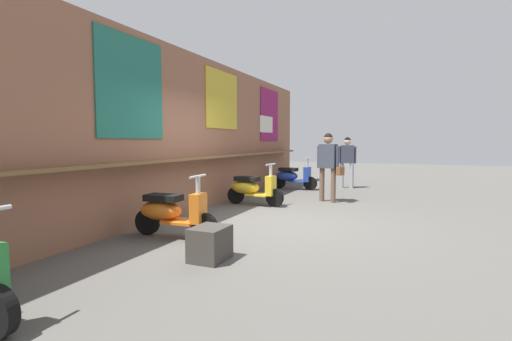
{
  "coord_description": "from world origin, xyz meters",
  "views": [
    {
      "loc": [
        -6.32,
        -2.34,
        1.47
      ],
      "look_at": [
        1.42,
        0.92,
        0.81
      ],
      "focal_mm": 26.4,
      "sensor_mm": 36.0,
      "label": 1
    }
  ],
  "objects_px": {
    "scooter_blue": "(292,176)",
    "merchandise_crate": "(210,243)",
    "scooter_orange": "(170,212)",
    "shopper_browsing": "(347,157)",
    "scooter_yellow": "(252,188)",
    "shopper_with_handbag": "(329,160)"
  },
  "relations": [
    {
      "from": "shopper_browsing",
      "to": "scooter_yellow",
      "type": "bearing_deg",
      "value": -37.22
    },
    {
      "from": "scooter_blue",
      "to": "merchandise_crate",
      "type": "height_order",
      "value": "scooter_blue"
    },
    {
      "from": "shopper_with_handbag",
      "to": "merchandise_crate",
      "type": "bearing_deg",
      "value": -170.66
    },
    {
      "from": "scooter_orange",
      "to": "shopper_with_handbag",
      "type": "relative_size",
      "value": 0.85
    },
    {
      "from": "scooter_blue",
      "to": "shopper_with_handbag",
      "type": "relative_size",
      "value": 0.85
    },
    {
      "from": "scooter_orange",
      "to": "scooter_blue",
      "type": "xyz_separation_m",
      "value": [
        6.22,
        0.0,
        0.0
      ]
    },
    {
      "from": "scooter_orange",
      "to": "merchandise_crate",
      "type": "height_order",
      "value": "scooter_orange"
    },
    {
      "from": "scooter_yellow",
      "to": "scooter_blue",
      "type": "xyz_separation_m",
      "value": [
        3.09,
        0.0,
        0.0
      ]
    },
    {
      "from": "scooter_yellow",
      "to": "scooter_orange",
      "type": "bearing_deg",
      "value": -86.25
    },
    {
      "from": "scooter_orange",
      "to": "shopper_with_handbag",
      "type": "bearing_deg",
      "value": 66.8
    },
    {
      "from": "scooter_orange",
      "to": "scooter_blue",
      "type": "distance_m",
      "value": 6.22
    },
    {
      "from": "merchandise_crate",
      "to": "shopper_with_handbag",
      "type": "bearing_deg",
      "value": -4.56
    },
    {
      "from": "shopper_with_handbag",
      "to": "shopper_browsing",
      "type": "height_order",
      "value": "shopper_with_handbag"
    },
    {
      "from": "scooter_blue",
      "to": "merchandise_crate",
      "type": "relative_size",
      "value": 2.84
    },
    {
      "from": "scooter_blue",
      "to": "shopper_browsing",
      "type": "bearing_deg",
      "value": 33.59
    },
    {
      "from": "scooter_yellow",
      "to": "shopper_with_handbag",
      "type": "relative_size",
      "value": 0.85
    },
    {
      "from": "scooter_blue",
      "to": "merchandise_crate",
      "type": "bearing_deg",
      "value": -78.81
    },
    {
      "from": "scooter_yellow",
      "to": "scooter_blue",
      "type": "distance_m",
      "value": 3.09
    },
    {
      "from": "scooter_orange",
      "to": "shopper_with_handbag",
      "type": "xyz_separation_m",
      "value": [
        4.25,
        -1.53,
        0.62
      ]
    },
    {
      "from": "scooter_orange",
      "to": "shopper_browsing",
      "type": "height_order",
      "value": "shopper_browsing"
    },
    {
      "from": "shopper_browsing",
      "to": "scooter_orange",
      "type": "bearing_deg",
      "value": -28.59
    },
    {
      "from": "scooter_orange",
      "to": "scooter_blue",
      "type": "bearing_deg",
      "value": 86.59
    }
  ]
}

